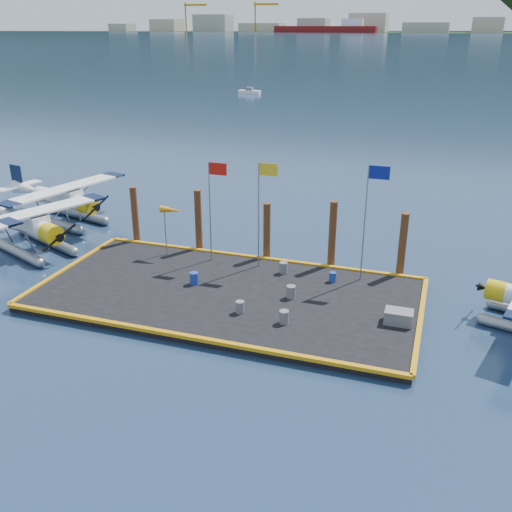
{
  "coord_description": "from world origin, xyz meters",
  "views": [
    {
      "loc": [
        10.18,
        -25.53,
        13.72
      ],
      "look_at": [
        0.95,
        2.0,
        1.8
      ],
      "focal_mm": 40.0,
      "sensor_mm": 36.0,
      "label": 1
    }
  ],
  "objects": [
    {
      "name": "piling_1",
      "position": [
        -4.0,
        5.4,
        2.1
      ],
      "size": [
        0.44,
        0.44,
        4.2
      ],
      "primitive_type": "cylinder",
      "color": "#452A13",
      "rests_on": "ground"
    },
    {
      "name": "flagpole_red",
      "position": [
        -2.29,
        3.8,
        4.4
      ],
      "size": [
        1.14,
        0.08,
        6.0
      ],
      "color": "gray",
      "rests_on": "dock"
    },
    {
      "name": "ground",
      "position": [
        0.0,
        0.0,
        0.0
      ],
      "size": [
        4000.0,
        4000.0,
        0.0
      ],
      "primitive_type": "plane",
      "color": "#19284B",
      "rests_on": "ground"
    },
    {
      "name": "flagpole_blue",
      "position": [
        6.7,
        3.8,
        4.69
      ],
      "size": [
        1.14,
        0.08,
        6.5
      ],
      "color": "gray",
      "rests_on": "dock"
    },
    {
      "name": "drum_4",
      "position": [
        5.07,
        3.06,
        0.67
      ],
      "size": [
        0.39,
        0.39,
        0.55
      ],
      "primitive_type": "cylinder",
      "color": "navy",
      "rests_on": "dock"
    },
    {
      "name": "crate",
      "position": [
        9.0,
        -0.62,
        0.73
      ],
      "size": [
        1.32,
        0.88,
        0.66
      ],
      "primitive_type": "cube",
      "color": "#5C5C61",
      "rests_on": "dock"
    },
    {
      "name": "piling_4",
      "position": [
        8.5,
        5.4,
        2.0
      ],
      "size": [
        0.44,
        0.44,
        4.0
      ],
      "primitive_type": "cylinder",
      "color": "#452A13",
      "rests_on": "ground"
    },
    {
      "name": "piling_3",
      "position": [
        4.5,
        5.4,
        2.15
      ],
      "size": [
        0.44,
        0.44,
        4.3
      ],
      "primitive_type": "cylinder",
      "color": "#452A13",
      "rests_on": "ground"
    },
    {
      "name": "drum_3",
      "position": [
        1.47,
        -2.03,
        0.71
      ],
      "size": [
        0.44,
        0.44,
        0.62
      ],
      "primitive_type": "cylinder",
      "color": "#5C5C61",
      "rests_on": "dock"
    },
    {
      "name": "piling_2",
      "position": [
        0.5,
        5.4,
        1.9
      ],
      "size": [
        0.44,
        0.44,
        3.8
      ],
      "primitive_type": "cylinder",
      "color": "#452A13",
      "rests_on": "ground"
    },
    {
      "name": "dock_bumpers",
      "position": [
        0.0,
        0.0,
        0.49
      ],
      "size": [
        20.25,
        10.25,
        0.18
      ],
      "primitive_type": null,
      "color": "#C4830B",
      "rests_on": "dock"
    },
    {
      "name": "drum_1",
      "position": [
        3.82,
        -2.35,
        0.73
      ],
      "size": [
        0.46,
        0.46,
        0.65
      ],
      "primitive_type": "cylinder",
      "color": "#5C5C61",
      "rests_on": "dock"
    },
    {
      "name": "drum_0",
      "position": [
        -2.07,
        0.33,
        0.74
      ],
      "size": [
        0.48,
        0.48,
        0.68
      ],
      "primitive_type": "cylinder",
      "color": "navy",
      "rests_on": "dock"
    },
    {
      "name": "seaplane_c",
      "position": [
        -15.86,
        7.86,
        1.6
      ],
      "size": [
        9.56,
        10.32,
        3.67
      ],
      "rotation": [
        0.0,
        0.0,
        -1.83
      ],
      "color": "gray",
      "rests_on": "ground"
    },
    {
      "name": "dock",
      "position": [
        0.0,
        0.0,
        0.2
      ],
      "size": [
        20.0,
        10.0,
        0.4
      ],
      "primitive_type": "cube",
      "color": "black",
      "rests_on": "ground"
    },
    {
      "name": "flagpole_yellow",
      "position": [
        0.7,
        3.8,
        4.51
      ],
      "size": [
        1.14,
        0.08,
        6.2
      ],
      "color": "gray",
      "rests_on": "dock"
    },
    {
      "name": "seaplane_b",
      "position": [
        -14.41,
        2.45,
        1.58
      ],
      "size": [
        9.43,
        9.94,
        3.62
      ],
      "rotation": [
        0.0,
        0.0,
        -1.97
      ],
      "color": "gray",
      "rests_on": "ground"
    },
    {
      "name": "piling_0",
      "position": [
        -8.5,
        5.4,
        2.0
      ],
      "size": [
        0.44,
        0.44,
        4.0
      ],
      "primitive_type": "cylinder",
      "color": "#452A13",
      "rests_on": "ground"
    },
    {
      "name": "drum_2",
      "position": [
        3.42,
        0.36,
        0.74
      ],
      "size": [
        0.48,
        0.48,
        0.68
      ],
      "primitive_type": "cylinder",
      "color": "#5C5C61",
      "rests_on": "dock"
    },
    {
      "name": "drum_5",
      "position": [
        2.17,
        3.29,
        0.73
      ],
      "size": [
        0.47,
        0.47,
        0.66
      ],
      "primitive_type": "cylinder",
      "color": "#5C5C61",
      "rests_on": "dock"
    },
    {
      "name": "windsock",
      "position": [
        -5.03,
        3.8,
        3.23
      ],
      "size": [
        1.4,
        0.44,
        3.12
      ],
      "color": "gray",
      "rests_on": "dock"
    }
  ]
}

